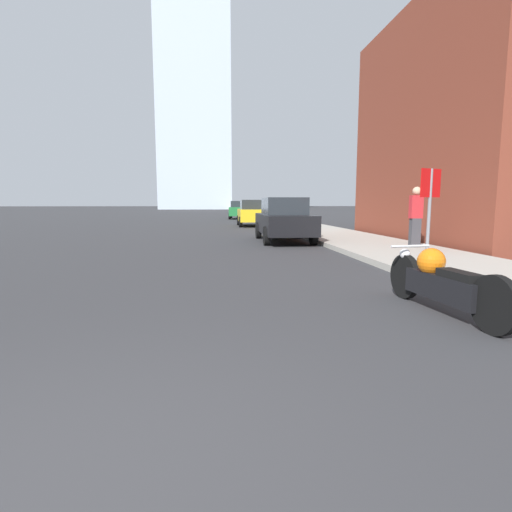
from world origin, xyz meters
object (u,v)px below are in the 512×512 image
at_px(parked_car_black, 284,220).
at_px(pedestrian, 416,216).
at_px(parked_car_yellow, 253,213).
at_px(parked_car_green, 239,210).
at_px(motorcycle, 440,281).
at_px(stop_sign, 430,199).

height_order(parked_car_black, pedestrian, pedestrian).
relative_size(parked_car_yellow, parked_car_green, 0.90).
xyz_separation_m(parked_car_yellow, pedestrian, (3.41, -14.15, 0.24)).
relative_size(motorcycle, parked_car_black, 0.54).
bearing_deg(motorcycle, pedestrian, 59.55).
relative_size(parked_car_black, parked_car_yellow, 1.17).
distance_m(motorcycle, pedestrian, 7.14).
bearing_deg(parked_car_yellow, parked_car_black, -88.70).
bearing_deg(pedestrian, motorcycle, -115.23).
bearing_deg(stop_sign, pedestrian, 66.27).
height_order(motorcycle, stop_sign, stop_sign).
bearing_deg(parked_car_black, parked_car_green, 91.26).
xyz_separation_m(parked_car_black, parked_car_green, (-0.21, 22.59, -0.00)).
height_order(parked_car_green, stop_sign, stop_sign).
bearing_deg(pedestrian, parked_car_green, 97.65).
xyz_separation_m(parked_car_yellow, stop_sign, (1.99, -17.38, 0.70)).
xyz_separation_m(parked_car_black, pedestrian, (3.32, -3.69, 0.24)).
distance_m(parked_car_yellow, pedestrian, 14.56).
relative_size(motorcycle, parked_car_yellow, 0.63).
xyz_separation_m(motorcycle, pedestrian, (3.03, 6.43, 0.66)).
xyz_separation_m(parked_car_black, parked_car_yellow, (-0.09, 10.46, 0.00)).
relative_size(motorcycle, stop_sign, 1.20).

